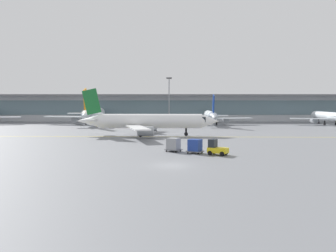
{
  "coord_description": "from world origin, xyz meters",
  "views": [
    {
      "loc": [
        -0.47,
        -40.33,
        7.16
      ],
      "look_at": [
        -0.55,
        20.67,
        3.0
      ],
      "focal_mm": 38.83,
      "sensor_mm": 36.0,
      "label": 1
    }
  ],
  "objects_px": {
    "gate_airplane_3": "(329,116)",
    "taxiing_regional_jet": "(149,122)",
    "baggage_tug": "(217,148)",
    "cargo_dolly_trailing": "(174,144)",
    "gate_airplane_2": "(211,116)",
    "apron_light_mast_1": "(170,98)",
    "gate_airplane_1": "(94,114)",
    "cargo_dolly_lead": "(196,146)"
  },
  "relations": [
    {
      "from": "gate_airplane_2",
      "to": "baggage_tug",
      "type": "height_order",
      "value": "gate_airplane_2"
    },
    {
      "from": "gate_airplane_1",
      "to": "cargo_dolly_lead",
      "type": "relative_size",
      "value": 12.44
    },
    {
      "from": "gate_airplane_3",
      "to": "taxiing_regional_jet",
      "type": "relative_size",
      "value": 0.87
    },
    {
      "from": "baggage_tug",
      "to": "cargo_dolly_lead",
      "type": "bearing_deg",
      "value": 180.0
    },
    {
      "from": "gate_airplane_1",
      "to": "cargo_dolly_lead",
      "type": "xyz_separation_m",
      "value": [
        26.8,
        -63.16,
        -2.18
      ]
    },
    {
      "from": "cargo_dolly_lead",
      "to": "cargo_dolly_trailing",
      "type": "bearing_deg",
      "value": -180.0
    },
    {
      "from": "gate_airplane_1",
      "to": "baggage_tug",
      "type": "height_order",
      "value": "gate_airplane_1"
    },
    {
      "from": "gate_airplane_3",
      "to": "taxiing_regional_jet",
      "type": "xyz_separation_m",
      "value": [
        -53.01,
        -35.1,
        0.39
      ]
    },
    {
      "from": "gate_airplane_2",
      "to": "gate_airplane_3",
      "type": "xyz_separation_m",
      "value": [
        36.02,
        -0.61,
        -0.16
      ]
    },
    {
      "from": "gate_airplane_2",
      "to": "apron_light_mast_1",
      "type": "height_order",
      "value": "apron_light_mast_1"
    },
    {
      "from": "gate_airplane_3",
      "to": "baggage_tug",
      "type": "distance_m",
      "value": 75.26
    },
    {
      "from": "apron_light_mast_1",
      "to": "taxiing_regional_jet",
      "type": "bearing_deg",
      "value": -95.39
    },
    {
      "from": "baggage_tug",
      "to": "cargo_dolly_trailing",
      "type": "xyz_separation_m",
      "value": [
        -5.68,
        3.23,
        0.16
      ]
    },
    {
      "from": "gate_airplane_3",
      "to": "apron_light_mast_1",
      "type": "distance_m",
      "value": 50.4
    },
    {
      "from": "gate_airplane_2",
      "to": "taxiing_regional_jet",
      "type": "xyz_separation_m",
      "value": [
        -16.99,
        -35.71,
        0.23
      ]
    },
    {
      "from": "baggage_tug",
      "to": "cargo_dolly_trailing",
      "type": "distance_m",
      "value": 6.54
    },
    {
      "from": "baggage_tug",
      "to": "cargo_dolly_trailing",
      "type": "bearing_deg",
      "value": 180.0
    },
    {
      "from": "gate_airplane_3",
      "to": "apron_light_mast_1",
      "type": "relative_size",
      "value": 1.7
    },
    {
      "from": "gate_airplane_1",
      "to": "taxiing_regional_jet",
      "type": "bearing_deg",
      "value": -154.7
    },
    {
      "from": "gate_airplane_1",
      "to": "cargo_dolly_trailing",
      "type": "relative_size",
      "value": 12.44
    },
    {
      "from": "taxiing_regional_jet",
      "to": "cargo_dolly_lead",
      "type": "relative_size",
      "value": 11.39
    },
    {
      "from": "baggage_tug",
      "to": "apron_light_mast_1",
      "type": "xyz_separation_m",
      "value": [
        -6.1,
        74.51,
        7.38
      ]
    },
    {
      "from": "cargo_dolly_lead",
      "to": "cargo_dolly_trailing",
      "type": "height_order",
      "value": "same"
    },
    {
      "from": "gate_airplane_3",
      "to": "cargo_dolly_trailing",
      "type": "bearing_deg",
      "value": 138.99
    },
    {
      "from": "cargo_dolly_trailing",
      "to": "taxiing_regional_jet",
      "type": "bearing_deg",
      "value": 131.25
    },
    {
      "from": "baggage_tug",
      "to": "apron_light_mast_1",
      "type": "bearing_deg",
      "value": 124.29
    },
    {
      "from": "gate_airplane_1",
      "to": "gate_airplane_2",
      "type": "relative_size",
      "value": 1.18
    },
    {
      "from": "gate_airplane_2",
      "to": "cargo_dolly_lead",
      "type": "bearing_deg",
      "value": 173.34
    },
    {
      "from": "gate_airplane_3",
      "to": "baggage_tug",
      "type": "height_order",
      "value": "gate_airplane_3"
    },
    {
      "from": "cargo_dolly_lead",
      "to": "gate_airplane_2",
      "type": "bearing_deg",
      "value": 111.11
    },
    {
      "from": "gate_airplane_1",
      "to": "gate_airplane_3",
      "type": "distance_m",
      "value": 72.01
    },
    {
      "from": "cargo_dolly_trailing",
      "to": "baggage_tug",
      "type": "bearing_deg",
      "value": -0.0
    },
    {
      "from": "taxiing_regional_jet",
      "to": "gate_airplane_1",
      "type": "bearing_deg",
      "value": 118.47
    },
    {
      "from": "gate_airplane_2",
      "to": "baggage_tug",
      "type": "distance_m",
      "value": 63.1
    },
    {
      "from": "baggage_tug",
      "to": "taxiing_regional_jet",
      "type": "bearing_deg",
      "value": 140.99
    },
    {
      "from": "baggage_tug",
      "to": "cargo_dolly_trailing",
      "type": "relative_size",
      "value": 1.13
    },
    {
      "from": "gate_airplane_2",
      "to": "cargo_dolly_lead",
      "type": "distance_m",
      "value": 61.89
    },
    {
      "from": "gate_airplane_2",
      "to": "apron_light_mast_1",
      "type": "xyz_separation_m",
      "value": [
        -12.51,
        11.77,
        5.54
      ]
    },
    {
      "from": "gate_airplane_3",
      "to": "baggage_tug",
      "type": "relative_size",
      "value": 8.75
    },
    {
      "from": "gate_airplane_1",
      "to": "gate_airplane_3",
      "type": "bearing_deg",
      "value": -93.46
    },
    {
      "from": "cargo_dolly_lead",
      "to": "gate_airplane_1",
      "type": "bearing_deg",
      "value": 142.61
    },
    {
      "from": "gate_airplane_1",
      "to": "gate_airplane_3",
      "type": "relative_size",
      "value": 1.26
    }
  ]
}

